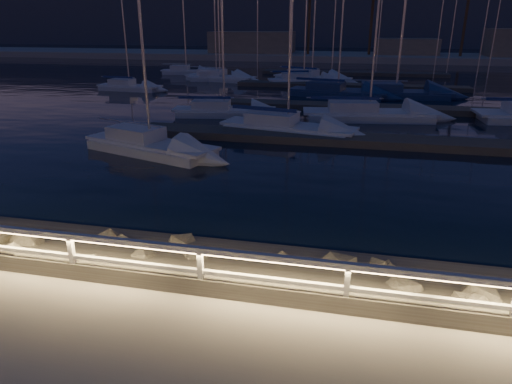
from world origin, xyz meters
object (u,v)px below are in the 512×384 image
Objects in this scene: sailboat_a at (148,144)px; sailboat_e at (128,86)px; sailboat_l at (392,92)px; sailboat_b at (284,127)px; guard_rail at (293,270)px; sailboat_k at (310,77)px; sailboat_i at (215,77)px; sailboat_j at (302,80)px; sailboat_f at (222,110)px; sailboat_n at (218,77)px; sailboat_g at (335,91)px; sailboat_c at (366,113)px; sailboat_m at (185,71)px.

sailboat_a reaches higher than sailboat_e.
sailboat_a is 24.24m from sailboat_l.
sailboat_e is 23.87m from sailboat_l.
sailboat_b is 22.38m from sailboat_e.
guard_rail is 3.11× the size of sailboat_k.
sailboat_j reaches higher than sailboat_i.
sailboat_n is (-6.07, 19.02, 0.04)m from sailboat_f.
sailboat_a is at bearing 126.31° from guard_rail.
sailboat_g is 8.65m from sailboat_j.
sailboat_e is at bearing 122.33° from guard_rail.
sailboat_b reaches higher than sailboat_i.
sailboat_e is 0.68× the size of sailboat_l.
sailboat_g is 0.92× the size of sailboat_l.
sailboat_c reaches higher than guard_rail.
sailboat_a is 1.04× the size of sailboat_f.
sailboat_g is at bearing 46.89° from sailboat_f.
sailboat_i is at bearing 99.49° from sailboat_f.
guard_rail is 4.23× the size of sailboat_e.
sailboat_k is at bearing 70.60° from sailboat_f.
sailboat_e is at bearing -137.07° from sailboat_i.
guard_rail is 32.98m from sailboat_l.
sailboat_j is at bearing -20.10° from sailboat_i.
sailboat_g is (-1.00, 32.20, -0.94)m from guard_rail.
sailboat_e is at bearing 151.48° from sailboat_b.
sailboat_n is (6.02, 9.02, 0.05)m from sailboat_e.
guard_rail is 43.29m from sailboat_i.
guard_rail is 4.22× the size of sailboat_m.
sailboat_b is at bearing -138.53° from sailboat_c.
sailboat_c reaches higher than sailboat_g.
sailboat_b is at bearing -65.80° from sailboat_m.
sailboat_i is 0.77× the size of sailboat_n.
sailboat_f is (0.86, 9.70, -0.03)m from sailboat_a.
sailboat_k is (10.17, 1.74, 0.04)m from sailboat_i.
sailboat_e is 14.72m from sailboat_m.
sailboat_j is 9.27m from sailboat_n.
sailboat_a is at bearing -94.05° from sailboat_i.
sailboat_b is 1.25× the size of sailboat_m.
sailboat_c is 1.08× the size of sailboat_n.
sailboat_e is at bearing 179.60° from sailboat_l.
sailboat_k reaches higher than sailboat_m.
sailboat_c is 23.95m from sailboat_n.
sailboat_f is 0.76× the size of sailboat_l.
sailboat_c is (4.49, 5.25, 0.01)m from sailboat_b.
sailboat_f is at bearing 110.20° from guard_rail.
sailboat_f is 27.52m from sailboat_m.
sailboat_l is (23.85, 0.99, 0.04)m from sailboat_e.
sailboat_c is 1.38× the size of sailboat_e.
sailboat_n is at bearing 152.98° from sailboat_l.
sailboat_a is 14.79m from sailboat_c.
sailboat_c is 20.76m from sailboat_k.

